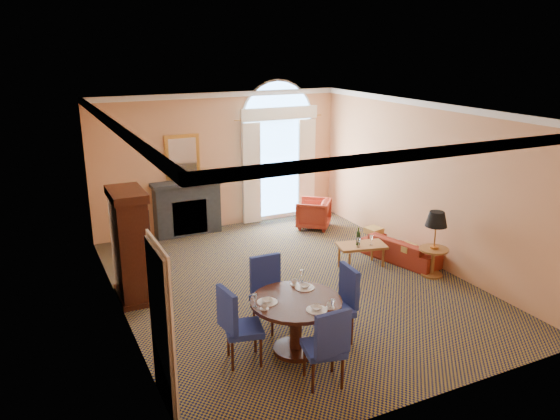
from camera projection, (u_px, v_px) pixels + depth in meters
name	position (u px, v px, depth m)	size (l,w,h in m)	color
ground	(292.00, 284.00, 10.06)	(7.50, 7.50, 0.00)	#111335
room_envelope	(275.00, 144.00, 9.89)	(6.04, 7.52, 3.45)	#E9A46F
armoire	(131.00, 247.00, 9.28)	(0.56, 0.99, 1.95)	black
dining_table	(296.00, 314.00, 7.72)	(1.30, 1.30, 1.02)	black
dining_chair_north	(269.00, 287.00, 8.47)	(0.65, 0.65, 1.12)	navy
dining_chair_south	(328.00, 343.00, 6.89)	(0.59, 0.59, 1.12)	navy
dining_chair_east	(342.00, 299.00, 8.08)	(0.62, 0.62, 1.12)	navy
dining_chair_west	(236.00, 321.00, 7.42)	(0.59, 0.59, 1.12)	navy
sofa	(402.00, 249.00, 11.11)	(1.66, 0.65, 0.48)	maroon
armchair	(313.00, 214.00, 13.06)	(0.74, 0.76, 0.69)	maroon
coffee_table	(362.00, 246.00, 10.72)	(1.03, 0.72, 0.84)	#935C2C
side_table	(435.00, 235.00, 10.21)	(0.55, 0.55, 1.25)	#935C2C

